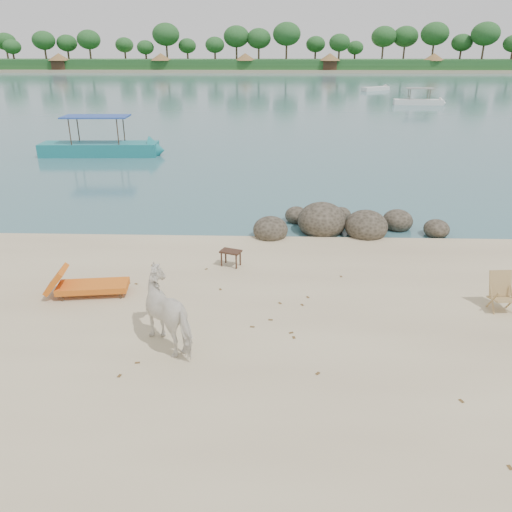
{
  "coord_description": "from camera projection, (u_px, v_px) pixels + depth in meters",
  "views": [
    {
      "loc": [
        -0.06,
        -9.01,
        5.58
      ],
      "look_at": [
        -0.44,
        2.0,
        1.0
      ],
      "focal_mm": 35.0,
      "sensor_mm": 36.0,
      "label": 1
    }
  ],
  "objects": [
    {
      "name": "far_scenery",
      "position": [
        275.0,
        59.0,
        135.42
      ],
      "size": [
        420.0,
        18.0,
        9.5
      ],
      "color": "#1E4C1E",
      "rests_on": "ground"
    },
    {
      "name": "boat_far",
      "position": [
        376.0,
        88.0,
        73.1
      ],
      "size": [
        5.13,
        4.36,
        0.64
      ],
      "primitive_type": null,
      "rotation": [
        0.0,
        0.0,
        0.66
      ],
      "color": "silver",
      "rests_on": "water"
    },
    {
      "name": "water",
      "position": [
        275.0,
        81.0,
        93.52
      ],
      "size": [
        400.0,
        400.0,
        0.0
      ],
      "primitive_type": "plane",
      "color": "#335C67",
      "rests_on": "ground"
    },
    {
      "name": "cow",
      "position": [
        172.0,
        311.0,
        9.93
      ],
      "size": [
        1.81,
        1.83,
        1.49
      ],
      "primitive_type": "imported",
      "rotation": [
        0.0,
        0.0,
        3.92
      ],
      "color": "white",
      "rests_on": "ground"
    },
    {
      "name": "boat_mid",
      "position": [
        420.0,
        91.0,
        54.06
      ],
      "size": [
        5.92,
        1.8,
        2.84
      ],
      "primitive_type": null,
      "rotation": [
        0.0,
        0.0,
        -0.08
      ],
      "color": "silver",
      "rests_on": "water"
    },
    {
      "name": "boat_near",
      "position": [
        96.0,
        123.0,
        27.85
      ],
      "size": [
        7.41,
        1.98,
        3.56
      ],
      "primitive_type": null,
      "rotation": [
        0.0,
        0.0,
        0.04
      ],
      "color": "#197378",
      "rests_on": "water"
    },
    {
      "name": "lounge_chair",
      "position": [
        93.0,
        284.0,
        12.1
      ],
      "size": [
        2.17,
        1.01,
        0.63
      ],
      "primitive_type": null,
      "rotation": [
        0.0,
        0.0,
        0.14
      ],
      "color": "orange",
      "rests_on": "ground"
    },
    {
      "name": "side_table",
      "position": [
        231.0,
        259.0,
        13.74
      ],
      "size": [
        0.64,
        0.53,
        0.45
      ],
      "primitive_type": null,
      "rotation": [
        0.0,
        0.0,
        -0.36
      ],
      "color": "black",
      "rests_on": "ground"
    },
    {
      "name": "deck_chair",
      "position": [
        504.0,
        295.0,
        11.29
      ],
      "size": [
        0.61,
        0.66,
        0.87
      ],
      "primitive_type": null,
      "rotation": [
        0.0,
        0.0,
        0.09
      ],
      "color": "tan",
      "rests_on": "ground"
    },
    {
      "name": "boulders",
      "position": [
        338.0,
        224.0,
        16.49
      ],
      "size": [
        6.37,
        2.9,
        1.21
      ],
      "rotation": [
        0.0,
        0.0,
        0.27
      ],
      "color": "#2A251C",
      "rests_on": "ground"
    },
    {
      "name": "far_shore",
      "position": [
        275.0,
        67.0,
        167.36
      ],
      "size": [
        420.0,
        90.0,
        1.4
      ],
      "primitive_type": "cube",
      "color": "tan",
      "rests_on": "ground"
    },
    {
      "name": "dead_leaves",
      "position": [
        253.0,
        319.0,
        11.14
      ],
      "size": [
        7.23,
        7.13,
        0.0
      ],
      "color": "brown",
      "rests_on": "ground"
    }
  ]
}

